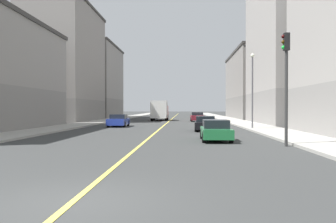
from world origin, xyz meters
TOP-DOWN VIEW (x-y plane):
  - ground_plane at (0.00, 0.00)m, footprint 400.00×400.00m
  - sidewalk_left at (9.78, 49.00)m, footprint 3.53×168.00m
  - sidewalk_right at (-9.78, 49.00)m, footprint 3.53×168.00m
  - lane_center_stripe at (0.00, 49.00)m, footprint 0.16×154.00m
  - building_left_mid at (15.75, 37.43)m, footprint 8.70×17.79m
  - building_left_far at (15.75, 60.26)m, footprint 8.70×23.56m
  - building_right_midblock at (-15.75, 45.17)m, footprint 8.70×17.05m
  - building_right_distant at (-15.75, 63.27)m, footprint 8.70×17.56m
  - traffic_light_left_near at (7.60, 11.17)m, footprint 0.40×0.32m
  - street_lamp_left_near at (8.62, 25.52)m, footprint 0.36×0.36m
  - car_green at (4.24, 14.17)m, footprint 1.78×4.27m
  - car_maroon at (4.21, 45.00)m, footprint 2.01×4.18m
  - car_blue at (-4.70, 29.91)m, footprint 1.93×4.49m
  - car_black at (4.14, 23.37)m, footprint 1.93×4.05m
  - box_truck at (-1.64, 48.73)m, footprint 2.54×6.76m

SIDE VIEW (x-z plane):
  - ground_plane at x=0.00m, z-range 0.00..0.00m
  - lane_center_stripe at x=0.00m, z-range 0.00..0.01m
  - sidewalk_left at x=9.78m, z-range 0.00..0.15m
  - sidewalk_right at x=-9.78m, z-range 0.00..0.15m
  - car_black at x=4.14m, z-range -0.03..1.26m
  - car_green at x=4.24m, z-range -0.02..1.25m
  - car_blue at x=-4.70m, z-range -0.02..1.30m
  - car_maroon at x=4.21m, z-range -0.03..1.36m
  - box_truck at x=-1.64m, z-range 0.09..3.23m
  - traffic_light_left_near at x=7.60m, z-range 0.87..6.74m
  - street_lamp_left_near at x=8.62m, z-range 0.90..7.78m
  - building_left_far at x=15.75m, z-range 0.01..12.57m
  - building_right_distant at x=-15.75m, z-range 0.01..14.67m
  - building_right_midblock at x=-15.75m, z-range 0.01..17.34m
  - building_left_mid at x=15.75m, z-range 0.01..23.39m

